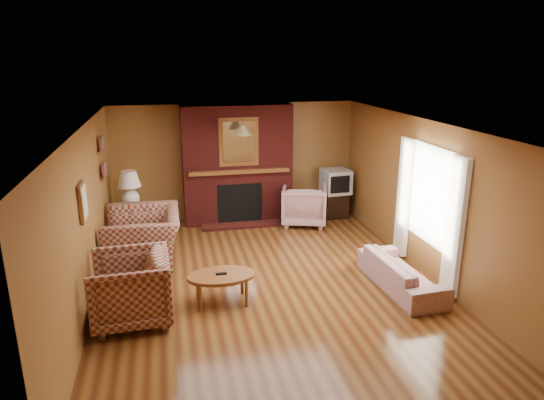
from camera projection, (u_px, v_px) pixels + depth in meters
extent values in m
plane|color=#49230F|center=(268.00, 283.00, 7.38)|extent=(6.50, 6.50, 0.00)
plane|color=white|center=(268.00, 126.00, 6.69)|extent=(6.50, 6.50, 0.00)
plane|color=brown|center=(236.00, 162.00, 10.07)|extent=(6.50, 0.00, 6.50)
plane|color=brown|center=(350.00, 325.00, 3.99)|extent=(6.50, 0.00, 6.50)
plane|color=brown|center=(87.00, 220.00, 6.52)|extent=(0.00, 6.50, 6.50)
plane|color=brown|center=(425.00, 198.00, 7.55)|extent=(0.00, 6.50, 6.50)
cube|color=#541412|center=(237.00, 164.00, 9.84)|extent=(2.20, 0.50, 2.40)
cube|color=black|center=(240.00, 203.00, 9.84)|extent=(0.90, 0.06, 0.80)
cube|color=#541412|center=(242.00, 225.00, 9.80)|extent=(1.60, 0.35, 0.06)
cube|color=brown|center=(239.00, 171.00, 9.61)|extent=(2.00, 0.18, 0.08)
cube|color=brown|center=(239.00, 142.00, 9.47)|extent=(0.78, 0.05, 0.95)
cube|color=white|center=(239.00, 142.00, 9.44)|extent=(0.62, 0.02, 0.80)
cube|color=beige|center=(455.00, 227.00, 6.69)|extent=(0.08, 0.35, 2.00)
cube|color=beige|center=(404.00, 197.00, 8.09)|extent=(0.08, 0.35, 2.00)
cube|color=white|center=(431.00, 195.00, 7.33)|extent=(0.03, 1.10, 1.50)
cube|color=brown|center=(103.00, 176.00, 8.26)|extent=(0.06, 0.55, 0.04)
cube|color=brown|center=(101.00, 150.00, 8.13)|extent=(0.06, 0.55, 0.04)
cube|color=brown|center=(83.00, 202.00, 6.14)|extent=(0.04, 0.40, 0.50)
cube|color=white|center=(85.00, 202.00, 6.15)|extent=(0.01, 0.32, 0.42)
cylinder|color=black|center=(242.00, 118.00, 8.89)|extent=(0.01, 0.01, 0.35)
cone|color=#B47848|center=(242.00, 130.00, 8.95)|extent=(0.36, 0.36, 0.18)
imported|color=maroon|center=(143.00, 238.00, 7.97)|extent=(1.19, 1.36, 0.88)
imported|color=maroon|center=(131.00, 288.00, 6.23)|extent=(1.04, 1.01, 0.91)
imported|color=#BEB293|center=(401.00, 273.00, 7.17)|extent=(0.74, 1.69, 0.48)
imported|color=#BEB293|center=(304.00, 205.00, 9.86)|extent=(1.10, 1.12, 0.82)
ellipsoid|color=brown|center=(221.00, 276.00, 6.70)|extent=(0.95, 0.59, 0.05)
cube|color=black|center=(221.00, 274.00, 6.69)|extent=(0.15, 0.05, 0.02)
cylinder|color=brown|center=(242.00, 282.00, 7.00)|extent=(0.05, 0.05, 0.38)
cylinder|color=brown|center=(198.00, 286.00, 6.87)|extent=(0.05, 0.05, 0.38)
cylinder|color=brown|center=(247.00, 294.00, 6.65)|extent=(0.05, 0.05, 0.38)
cylinder|color=brown|center=(200.00, 299.00, 6.52)|extent=(0.05, 0.05, 0.38)
cube|color=brown|center=(133.00, 222.00, 9.15)|extent=(0.47, 0.47, 0.61)
sphere|color=white|center=(131.00, 198.00, 9.01)|extent=(0.33, 0.33, 0.33)
cylinder|color=black|center=(130.00, 189.00, 8.96)|extent=(0.03, 0.03, 0.10)
cone|color=white|center=(129.00, 179.00, 8.91)|extent=(0.42, 0.42, 0.29)
cube|color=black|center=(335.00, 205.00, 10.34)|extent=(0.50, 0.46, 0.53)
cube|color=#ADB0B5|center=(336.00, 181.00, 10.19)|extent=(0.59, 0.57, 0.50)
cube|color=black|center=(340.00, 184.00, 9.94)|extent=(0.42, 0.05, 0.36)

